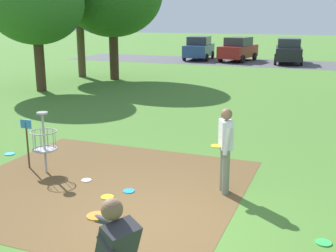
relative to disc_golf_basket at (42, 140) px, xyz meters
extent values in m
plane|color=#47752D|center=(3.38, -1.48, -0.75)|extent=(160.00, 160.00, 0.00)
cube|color=brown|center=(1.62, -0.23, -0.75)|extent=(5.69, 5.32, 0.01)
cylinder|color=#9E9EA3|center=(0.06, -0.01, -0.08)|extent=(0.05, 0.05, 1.35)
cylinder|color=#9E9EA3|center=(0.06, -0.01, 0.62)|extent=(0.24, 0.24, 0.04)
torus|color=#9E9EA3|center=(0.06, -0.01, 0.20)|extent=(0.58, 0.58, 0.02)
torus|color=#9E9EA3|center=(0.06, -0.01, -0.20)|extent=(0.55, 0.55, 0.03)
cylinder|color=#9E9EA3|center=(0.06, -0.01, -0.22)|extent=(0.48, 0.48, 0.02)
cylinder|color=gray|center=(0.30, -0.01, 0.00)|extent=(0.01, 0.01, 0.40)
cylinder|color=gray|center=(0.25, 0.13, 0.00)|extent=(0.01, 0.01, 0.40)
cylinder|color=gray|center=(0.13, 0.22, 0.00)|extent=(0.01, 0.01, 0.40)
cylinder|color=gray|center=(-0.01, 0.22, 0.00)|extent=(0.01, 0.01, 0.40)
cylinder|color=gray|center=(-0.13, 0.13, 0.00)|extent=(0.01, 0.01, 0.40)
cylinder|color=gray|center=(-0.18, -0.01, 0.00)|extent=(0.01, 0.01, 0.40)
cylinder|color=gray|center=(-0.13, -0.15, 0.00)|extent=(0.01, 0.01, 0.40)
cylinder|color=gray|center=(-0.01, -0.24, 0.00)|extent=(0.01, 0.01, 0.40)
cylinder|color=gray|center=(0.13, -0.24, 0.00)|extent=(0.01, 0.01, 0.40)
cylinder|color=gray|center=(0.25, -0.15, 0.00)|extent=(0.01, 0.01, 0.40)
cylinder|color=#4C3823|center=(-0.49, 0.09, -0.20)|extent=(0.04, 0.04, 1.10)
cube|color=#3384C6|center=(-0.49, 0.09, 0.30)|extent=(0.28, 0.03, 0.20)
cylinder|color=slate|center=(4.11, 0.25, -0.29)|extent=(0.14, 0.14, 0.92)
cylinder|color=slate|center=(4.01, 0.45, -0.29)|extent=(0.14, 0.14, 0.92)
cube|color=silver|center=(4.06, 0.35, 0.45)|extent=(0.36, 0.42, 0.56)
sphere|color=brown|center=(4.06, 0.35, 0.85)|extent=(0.22, 0.22, 0.22)
cylinder|color=silver|center=(4.13, 0.17, 0.36)|extent=(0.19, 0.16, 0.55)
cylinder|color=silver|center=(3.96, 0.51, 0.36)|extent=(0.19, 0.16, 0.55)
cylinder|color=gold|center=(3.90, 0.27, 0.22)|extent=(0.22, 0.22, 0.02)
cube|color=#2D2D33|center=(4.08, -4.14, 0.45)|extent=(0.50, 0.49, 0.60)
sphere|color=brown|center=(4.02, -4.12, 0.85)|extent=(0.22, 0.22, 0.22)
cylinder|color=#2D2D33|center=(3.88, -3.87, 0.56)|extent=(0.57, 0.33, 0.21)
cylinder|color=orange|center=(3.62, -3.75, 0.53)|extent=(0.22, 0.22, 0.02)
cylinder|color=#1E93DB|center=(2.28, -0.32, -0.74)|extent=(0.24, 0.24, 0.02)
cylinder|color=white|center=(1.17, -0.12, -0.74)|extent=(0.21, 0.21, 0.02)
cylinder|color=#1E93DB|center=(-1.62, 0.72, -0.74)|extent=(0.25, 0.25, 0.02)
cylinder|color=#E53D99|center=(3.08, 3.29, -0.74)|extent=(0.22, 0.22, 0.02)
cylinder|color=gold|center=(2.02, -0.74, -0.74)|extent=(0.26, 0.26, 0.02)
cylinder|color=green|center=(5.99, -1.03, -0.74)|extent=(0.25, 0.25, 0.02)
cylinder|color=#422D1E|center=(-6.87, 8.90, 0.42)|extent=(0.45, 0.45, 2.36)
ellipsoid|color=#2D6623|center=(-6.87, 8.90, 3.24)|extent=(4.37, 4.37, 3.72)
cylinder|color=brown|center=(-7.74, 13.81, 0.77)|extent=(0.44, 0.44, 3.06)
cylinder|color=#422D1E|center=(-5.49, 13.55, 0.53)|extent=(0.50, 0.50, 2.57)
cube|color=#4C4C51|center=(3.38, 25.26, -0.75)|extent=(36.00, 6.00, 0.01)
cube|color=#2D4784|center=(-4.47, 25.99, 0.00)|extent=(2.19, 4.35, 0.90)
cube|color=#2D333D|center=(-4.47, 25.99, 0.77)|extent=(1.79, 2.33, 0.64)
cylinder|color=black|center=(-5.49, 27.20, -0.45)|extent=(0.24, 0.61, 0.60)
cylinder|color=black|center=(-3.70, 27.37, -0.45)|extent=(0.24, 0.61, 0.60)
cylinder|color=black|center=(-5.24, 24.61, -0.45)|extent=(0.24, 0.61, 0.60)
cylinder|color=black|center=(-3.45, 24.78, -0.45)|extent=(0.24, 0.61, 0.60)
cube|color=maroon|center=(-1.25, 25.92, 0.00)|extent=(2.45, 4.43, 0.90)
cube|color=#2D333D|center=(-1.25, 25.92, 0.77)|extent=(1.91, 2.41, 0.64)
cylinder|color=black|center=(-1.93, 27.35, -0.45)|extent=(0.27, 0.62, 0.60)
cylinder|color=black|center=(-0.16, 27.06, -0.45)|extent=(0.27, 0.62, 0.60)
cylinder|color=black|center=(-2.35, 24.78, -0.45)|extent=(0.27, 0.62, 0.60)
cylinder|color=black|center=(-0.57, 24.49, -0.45)|extent=(0.27, 0.62, 0.60)
cube|color=black|center=(2.58, 25.60, 0.00)|extent=(2.31, 4.39, 0.90)
cube|color=#2D333D|center=(2.58, 25.60, 0.77)|extent=(1.85, 2.37, 0.64)
cylinder|color=black|center=(1.52, 26.78, -0.45)|extent=(0.25, 0.62, 0.60)
cylinder|color=black|center=(3.31, 27.01, -0.45)|extent=(0.25, 0.62, 0.60)
cylinder|color=black|center=(1.85, 24.20, -0.45)|extent=(0.25, 0.62, 0.60)
cylinder|color=black|center=(3.64, 24.42, -0.45)|extent=(0.25, 0.62, 0.60)
camera|label=1|loc=(5.91, -7.46, 2.66)|focal=45.69mm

